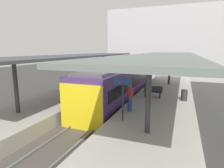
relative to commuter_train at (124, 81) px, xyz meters
The scene contains 15 objects.
ground_plane 4.07m from the commuter_train, 90.00° to the right, with size 80.00×80.00×0.00m, color #383835.
platform_left 5.43m from the commuter_train, 135.89° to the right, with size 4.40×28.00×1.00m, color #ADA8A0.
platform_right 5.43m from the commuter_train, 44.11° to the right, with size 4.40×28.00×1.00m, color #ADA8A0.
track_ballast 4.03m from the commuter_train, 90.00° to the right, with size 3.20×28.00×0.20m, color #4C4742.
rail_near_side 4.03m from the commuter_train, 101.06° to the right, with size 0.08×28.00×0.14m, color slate.
rail_far_side 4.03m from the commuter_train, 78.94° to the right, with size 0.08×28.00×0.14m, color slate.
commuter_train is the anchor object (origin of this frame).
canopy_left 5.01m from the commuter_train, 149.00° to the right, with size 4.18×21.00×3.18m.
canopy_right 5.07m from the commuter_train, 31.00° to the right, with size 4.18×21.00×3.32m.
platform_bench 3.71m from the commuter_train, 34.67° to the right, with size 1.40×0.41×0.86m.
platform_sign 8.02m from the commuter_train, 72.91° to the right, with size 0.90×0.08×2.21m.
litter_bin 5.82m from the commuter_train, 23.66° to the right, with size 0.44×0.44×0.80m, color #2D2D30.
passenger_near_bench 6.42m from the commuter_train, 69.17° to the right, with size 0.36×0.36×1.67m.
passenger_mid_platform 2.63m from the commuter_train, behind, with size 0.36×0.36×1.60m.
station_building_backdrop 16.86m from the commuter_train, 83.04° to the left, with size 18.00×6.00×11.00m, color #B7B2B7.
Camera 1 is at (5.12, -12.79, 4.65)m, focal length 30.04 mm.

